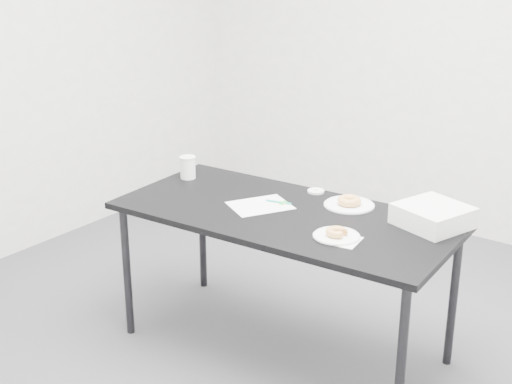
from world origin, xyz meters
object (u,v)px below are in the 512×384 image
Objects in this scene: table at (285,223)px; plate_near at (336,236)px; donut_near at (337,232)px; donut_far at (349,201)px; scorecard at (260,205)px; pen at (279,202)px; bakery_box at (433,216)px; plate_far at (349,205)px; coffee_cup at (188,167)px.

plate_near reaches higher than table.
donut_near is 0.41m from donut_far.
pen is at bearing 86.01° from scorecard.
donut_far reaches higher than donut_near.
bakery_box is at bearing 19.46° from table.
coffee_cup is at bearing -170.46° from plate_far.
coffee_cup is at bearing -170.46° from donut_far.
donut_near is (0.00, 0.00, 0.02)m from plate_near.
scorecard is 2.93× the size of donut_near.
donut_far is at bearing 111.64° from plate_near.
donut_far is (-0.15, 0.38, 0.02)m from plate_near.
plate_near is 0.41m from plate_far.
plate_far is at bearing 17.65° from pen.
plate_near reaches higher than plate_far.
plate_far is at bearing 0.00° from donut_far.
table is 8.04× the size of plate_near.
table is at bearing 162.22° from plate_near.
plate_near is (0.45, -0.20, -0.00)m from pen.
donut_near is at bearing -36.99° from pen.
pen is 0.35m from plate_far.
scorecard is 0.52m from donut_near.
coffee_cup reaches higher than pen.
plate_near is 0.48m from bakery_box.
donut_far is 0.44m from bakery_box.
bakery_box is (0.44, 0.01, 0.05)m from plate_far.
bakery_box reaches higher than donut_near.
bakery_box is at bearing 6.75° from coffee_cup.
donut_near reaches higher than pen.
donut_near is at bearing -68.36° from donut_far.
coffee_cup is at bearing 164.34° from pen.
scorecard is 2.32× the size of coffee_cup.
plate_far is 0.87× the size of bakery_box.
donut_near is (0.51, -0.11, 0.02)m from scorecard.
table is at bearing -54.54° from pen.
coffee_cup reaches higher than bakery_box.
bakery_box is (0.65, 0.27, 0.11)m from table.
table is 0.35m from donut_far.
donut_far is at bearing -161.04° from bakery_box.
donut_near reaches higher than plate_far.
coffee_cup is at bearing 168.38° from donut_near.
pen reaches higher than scorecard.
donut_near is (0.45, -0.20, 0.02)m from pen.
scorecard is at bearing -136.99° from pen.
plate_near is 2.13× the size of donut_near.
bakery_box is (0.29, 0.39, 0.04)m from plate_near.
coffee_cup is (-0.93, -0.16, 0.06)m from plate_far.
scorecard reaches higher than table.
plate_far is (-0.15, 0.38, -0.02)m from donut_near.
pen is 0.50m from plate_near.
donut_far is (0.21, 0.27, 0.08)m from table.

